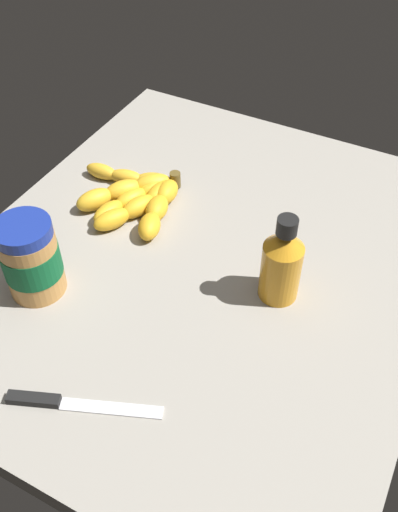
{
  "coord_description": "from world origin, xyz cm",
  "views": [
    {
      "loc": [
        57.74,
        29.4,
        65.46
      ],
      "look_at": [
        4.04,
        1.4,
        4.35
      ],
      "focal_mm": 39.66,
      "sensor_mm": 36.0,
      "label": 1
    }
  ],
  "objects_px": {
    "peanut_butter_jar": "(31,259)",
    "honey_bottle": "(282,263)",
    "banana_bunch": "(136,197)",
    "butter_knife": "(70,403)"
  },
  "relations": [
    {
      "from": "peanut_butter_jar",
      "to": "banana_bunch",
      "type": "bearing_deg",
      "value": 173.42
    },
    {
      "from": "banana_bunch",
      "to": "butter_knife",
      "type": "distance_m",
      "value": 0.41
    },
    {
      "from": "butter_knife",
      "to": "peanut_butter_jar",
      "type": "bearing_deg",
      "value": -130.77
    },
    {
      "from": "banana_bunch",
      "to": "butter_knife",
      "type": "relative_size",
      "value": 1.13
    },
    {
      "from": "banana_bunch",
      "to": "honey_bottle",
      "type": "bearing_deg",
      "value": 75.16
    },
    {
      "from": "banana_bunch",
      "to": "peanut_butter_jar",
      "type": "distance_m",
      "value": 0.25
    },
    {
      "from": "peanut_butter_jar",
      "to": "honey_bottle",
      "type": "relative_size",
      "value": 0.86
    },
    {
      "from": "banana_bunch",
      "to": "butter_knife",
      "type": "xyz_separation_m",
      "value": [
        0.38,
        0.14,
        -0.01
      ]
    },
    {
      "from": "banana_bunch",
      "to": "peanut_butter_jar",
      "type": "bearing_deg",
      "value": -6.58
    },
    {
      "from": "peanut_butter_jar",
      "to": "honey_bottle",
      "type": "distance_m",
      "value": 0.37
    }
  ]
}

